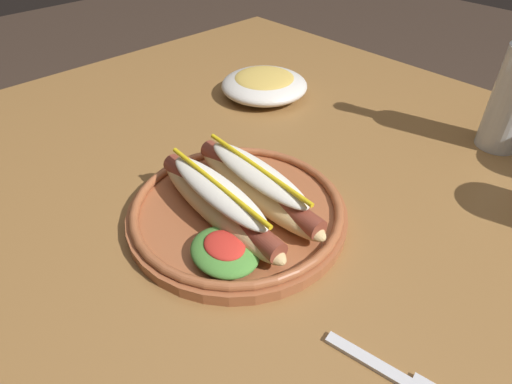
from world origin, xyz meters
name	(u,v)px	position (x,y,z in m)	size (l,w,h in m)	color
dining_table	(311,216)	(0.00, 0.00, 0.64)	(1.26, 0.95, 0.74)	olive
hot_dog_plate	(239,206)	(0.01, -0.16, 0.77)	(0.29, 0.29, 0.08)	#9E5633
fork	(395,376)	(0.27, -0.20, 0.74)	(0.12, 0.04, 0.00)	silver
side_bowl	(264,84)	(-0.24, 0.12, 0.76)	(0.17, 0.17, 0.05)	silver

